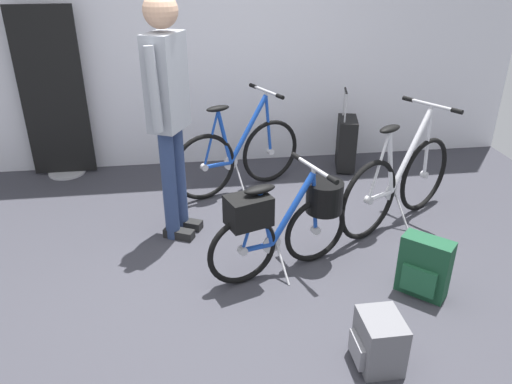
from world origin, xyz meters
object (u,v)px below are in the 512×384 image
floor_banner_stand (55,104)px  backpack_on_floor (424,267)px  rolling_suitcase (346,143)px  display_bike_left (398,182)px  visitor_near_wall (168,104)px  handbag_on_floor (379,341)px  folding_bike_foreground (287,218)px  display_bike_right (238,155)px

floor_banner_stand → backpack_on_floor: floor_banner_stand is taller
floor_banner_stand → rolling_suitcase: size_ratio=1.96×
display_bike_left → visitor_near_wall: size_ratio=0.66×
handbag_on_floor → folding_bike_foreground: bearing=109.2°
folding_bike_foreground → rolling_suitcase: 1.94m
floor_banner_stand → visitor_near_wall: (1.13, -1.33, 0.33)m
visitor_near_wall → rolling_suitcase: bearing=31.9°
display_bike_right → folding_bike_foreground: bearing=-81.9°
display_bike_right → handbag_on_floor: 2.36m
display_bike_right → visitor_near_wall: size_ratio=0.68×
handbag_on_floor → backpack_on_floor: bearing=47.6°
visitor_near_wall → handbag_on_floor: size_ratio=5.95×
folding_bike_foreground → handbag_on_floor: 1.04m
floor_banner_stand → handbag_on_floor: size_ratio=5.33×
folding_bike_foreground → visitor_near_wall: (-0.76, 0.63, 0.65)m
visitor_near_wall → backpack_on_floor: visitor_near_wall is taller
display_bike_left → visitor_near_wall: bearing=177.4°
folding_bike_foreground → display_bike_left: (1.03, 0.55, -0.05)m
display_bike_right → backpack_on_floor: (1.03, -1.74, -0.15)m
folding_bike_foreground → backpack_on_floor: bearing=-25.2°
visitor_near_wall → handbag_on_floor: 2.13m
folding_bike_foreground → display_bike_right: bearing=98.1°
folding_bike_foreground → display_bike_left: bearing=28.0°
backpack_on_floor → visitor_near_wall: bearing=147.5°
backpack_on_floor → display_bike_right: bearing=120.6°
display_bike_right → handbag_on_floor: size_ratio=4.02×
floor_banner_stand → backpack_on_floor: 3.64m
folding_bike_foreground → display_bike_left: display_bike_left is taller
folding_bike_foreground → display_bike_right: size_ratio=0.85×
folding_bike_foreground → backpack_on_floor: size_ratio=2.52×
display_bike_right → rolling_suitcase: (1.14, 0.35, -0.07)m
floor_banner_stand → rolling_suitcase: (2.84, -0.26, -0.45)m
display_bike_right → handbag_on_floor: bearing=-77.2°
folding_bike_foreground → handbag_on_floor: size_ratio=3.40×
folding_bike_foreground → handbag_on_floor: bearing=-70.8°
rolling_suitcase → handbag_on_floor: size_ratio=2.72×
visitor_near_wall → backpack_on_floor: (1.60, -1.02, -0.86)m
floor_banner_stand → rolling_suitcase: floor_banner_stand is taller
display_bike_right → visitor_near_wall: 1.16m
display_bike_right → handbag_on_floor: display_bike_right is taller
visitor_near_wall → folding_bike_foreground: bearing=-39.4°
display_bike_left → display_bike_right: display_bike_left is taller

